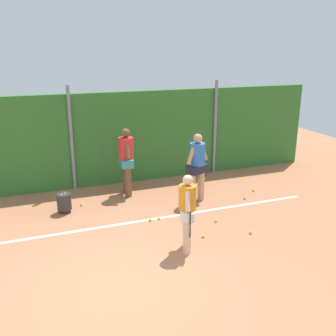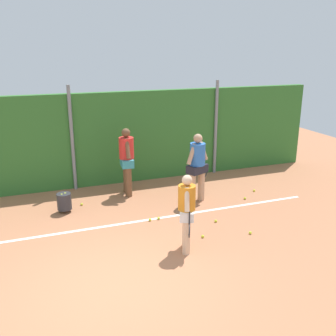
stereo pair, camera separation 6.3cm
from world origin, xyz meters
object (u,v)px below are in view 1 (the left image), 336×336
Objects in this scene: player_foreground_near at (187,209)px; tennis_ball_9 at (203,236)px; player_midcourt at (197,164)px; ball_hopper at (64,202)px; tennis_ball_10 at (150,220)px; tennis_ball_11 at (81,204)px; tennis_ball_2 at (251,233)px; tennis_ball_5 at (254,190)px; tennis_ball_1 at (216,221)px; player_backcourt_far at (126,158)px; tennis_ball_8 at (159,218)px; tennis_ball_0 at (245,198)px.

player_foreground_near is 1.09m from tennis_ball_9.
player_midcourt is 3.55m from ball_hopper.
tennis_ball_10 and tennis_ball_11 have the same top height.
tennis_ball_11 is at bearing 138.26° from tennis_ball_2.
tennis_ball_11 is at bearing 171.88° from tennis_ball_5.
tennis_ball_2 is (0.35, -2.17, -1.02)m from player_midcourt.
player_midcourt is at bearing -176.89° from tennis_ball_5.
tennis_ball_2 is at bearing 116.75° from player_foreground_near.
tennis_ball_1 is at bearing 151.09° from player_foreground_near.
player_backcourt_far reaches higher than tennis_ball_2.
tennis_ball_11 is at bearing 31.94° from ball_hopper.
player_foreground_near reaches higher than tennis_ball_9.
ball_hopper is 2.45m from tennis_ball_8.
ball_hopper is 3.66m from tennis_ball_9.
ball_hopper reaches higher than tennis_ball_9.
player_midcourt reaches higher than player_foreground_near.
player_midcourt is at bearing 85.69° from tennis_ball_1.
tennis_ball_5 is at bearing 38.34° from tennis_ball_9.
tennis_ball_0 is 1.00× the size of tennis_ball_10.
player_midcourt is (1.27, 2.31, 0.14)m from player_foreground_near.
player_midcourt is 0.99× the size of player_backcourt_far.
player_foreground_near is 1.85m from tennis_ball_2.
tennis_ball_1 is 1.58m from tennis_ball_10.
player_foreground_near is 3.37m from tennis_ball_0.
player_backcourt_far is 28.79× the size of tennis_ball_1.
tennis_ball_9 is (-2.60, -2.06, 0.00)m from tennis_ball_5.
tennis_ball_1 and tennis_ball_11 have the same top height.
ball_hopper is at bearing 175.63° from tennis_ball_5.
player_midcourt is 28.37× the size of tennis_ball_2.
tennis_ball_11 is at bearing 132.61° from tennis_ball_10.
player_backcourt_far is (-0.34, 3.49, 0.16)m from player_foreground_near.
player_foreground_near is at bearing -142.52° from tennis_ball_0.
tennis_ball_5 is 4.89m from tennis_ball_11.
player_midcourt is at bearing -120.72° from player_backcourt_far.
tennis_ball_8 is 1.00× the size of tennis_ball_9.
player_midcourt is at bearing 166.16° from tennis_ball_0.
player_backcourt_far reaches higher than tennis_ball_8.
player_midcourt is at bearing -8.42° from ball_hopper.
tennis_ball_11 is (-1.70, 3.10, -0.88)m from player_foreground_near.
tennis_ball_0 is at bearing 38.63° from tennis_ball_9.
tennis_ball_11 is at bearing 136.97° from tennis_ball_8.
tennis_ball_10 is (-1.56, -0.74, -1.02)m from player_midcourt.
player_foreground_near is 24.66× the size of tennis_ball_11.
player_backcourt_far is 28.79× the size of tennis_ball_9.
player_midcourt is 1.83m from tennis_ball_8.
ball_hopper reaches higher than tennis_ball_11.
tennis_ball_11 is at bearing 165.39° from tennis_ball_0.
player_foreground_near is 1.80m from tennis_ball_8.
tennis_ball_2 is (3.77, -2.67, -0.26)m from ball_hopper.
tennis_ball_2 is (1.62, 0.14, -0.88)m from player_foreground_near.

